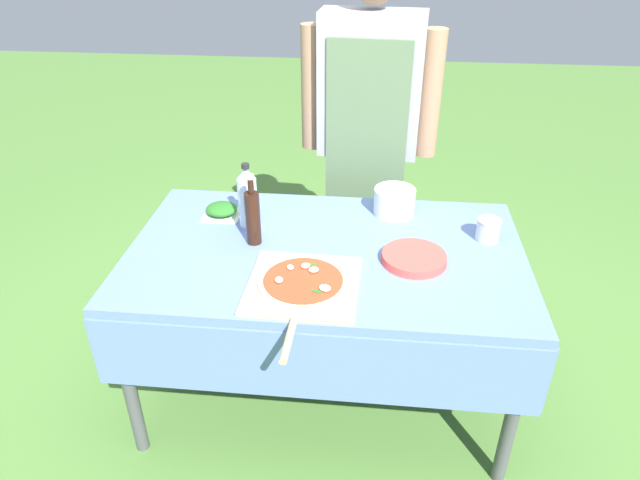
{
  "coord_description": "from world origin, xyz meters",
  "views": [
    {
      "loc": [
        0.16,
        -1.82,
        1.87
      ],
      "look_at": [
        -0.02,
        0.0,
        0.76
      ],
      "focal_mm": 32.0,
      "sensor_mm": 36.0,
      "label": 1
    }
  ],
  "objects": [
    {
      "name": "pizza_on_peel",
      "position": [
        -0.05,
        -0.25,
        0.74
      ],
      "size": [
        0.39,
        0.57,
        0.05
      ],
      "rotation": [
        0.0,
        0.0,
        -0.03
      ],
      "color": "#D1B27F",
      "rests_on": "prep_table"
    },
    {
      "name": "oil_bottle",
      "position": [
        -0.28,
        0.02,
        0.84
      ],
      "size": [
        0.06,
        0.06,
        0.28
      ],
      "color": "black",
      "rests_on": "prep_table"
    },
    {
      "name": "ground_plane",
      "position": [
        0.0,
        0.0,
        0.0
      ],
      "size": [
        12.0,
        12.0,
        0.0
      ],
      "primitive_type": "plane",
      "color": "#517F38"
    },
    {
      "name": "water_bottle",
      "position": [
        -0.33,
        0.15,
        0.85
      ],
      "size": [
        0.08,
        0.08,
        0.27
      ],
      "color": "silver",
      "rests_on": "prep_table"
    },
    {
      "name": "mixing_tub",
      "position": [
        0.26,
        0.32,
        0.78
      ],
      "size": [
        0.17,
        0.17,
        0.11
      ],
      "primitive_type": "cylinder",
      "color": "silver",
      "rests_on": "prep_table"
    },
    {
      "name": "prep_table",
      "position": [
        0.0,
        0.0,
        0.64
      ],
      "size": [
        1.51,
        0.91,
        0.72
      ],
      "color": "#607AB7",
      "rests_on": "ground"
    },
    {
      "name": "person_cook",
      "position": [
        0.13,
        0.71,
        0.99
      ],
      "size": [
        0.63,
        0.24,
        1.68
      ],
      "rotation": [
        0.0,
        0.0,
        3.06
      ],
      "color": "#70604C",
      "rests_on": "ground"
    },
    {
      "name": "herb_container",
      "position": [
        -0.46,
        0.22,
        0.75
      ],
      "size": [
        0.16,
        0.14,
        0.05
      ],
      "rotation": [
        0.0,
        0.0,
        0.02
      ],
      "color": "silver",
      "rests_on": "prep_table"
    },
    {
      "name": "sauce_jar",
      "position": [
        0.62,
        0.14,
        0.76
      ],
      "size": [
        0.09,
        0.09,
        0.09
      ],
      "color": "silver",
      "rests_on": "prep_table"
    },
    {
      "name": "plate_stack",
      "position": [
        0.33,
        -0.05,
        0.74
      ],
      "size": [
        0.24,
        0.24,
        0.03
      ],
      "color": "#DB4C42",
      "rests_on": "prep_table"
    }
  ]
}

